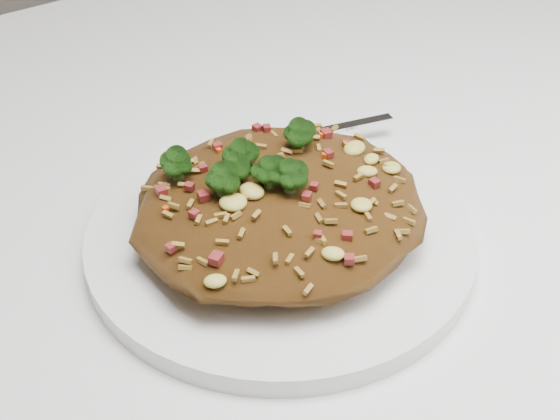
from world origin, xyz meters
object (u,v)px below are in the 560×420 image
at_px(plate, 280,237).
at_px(fork, 303,135).
at_px(dining_table, 314,259).
at_px(fried_rice, 279,196).

xyz_separation_m(plate, fork, (0.08, 0.08, 0.01)).
distance_m(dining_table, fork, 0.11).
bearing_deg(plate, fork, 45.43).
xyz_separation_m(dining_table, fried_rice, (-0.07, -0.05, 0.13)).
bearing_deg(fork, fried_rice, -120.62).
xyz_separation_m(plate, fried_rice, (-0.00, 0.00, 0.03)).
relative_size(dining_table, fried_rice, 6.42).
relative_size(dining_table, fork, 7.47).
distance_m(fried_rice, fork, 0.11).
bearing_deg(fork, dining_table, -84.33).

